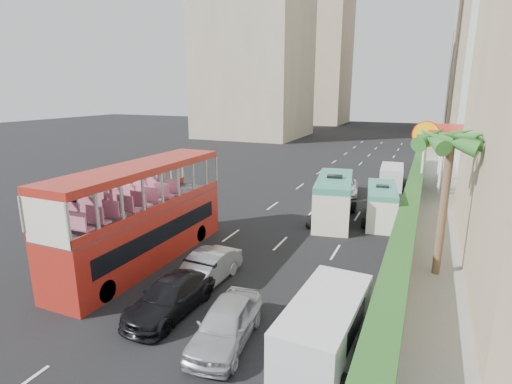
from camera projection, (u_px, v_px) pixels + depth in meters
The scene contains 18 objects.
ground_plane at pixel (251, 282), 18.44m from camera, with size 200.00×200.00×0.00m, color black.
double_decker_bus at pixel (143, 214), 20.13m from camera, with size 2.50×11.00×5.06m, color #A22017.
car_silver_lane_a at pixel (206, 284), 18.25m from camera, with size 1.52×4.36×1.44m, color #BABCC1.
car_silver_lane_b at pixel (226, 342), 14.05m from camera, with size 1.73×4.30×1.46m, color #BABCC1.
car_black at pixel (171, 312), 15.97m from camera, with size 1.90×4.66×1.35m, color black.
van_asset at pixel (344, 194), 33.92m from camera, with size 2.10×4.56×1.27m, color silver.
minibus_near at pixel (334, 199), 26.85m from camera, with size 2.22×6.65×2.95m, color silver.
minibus_far at pixel (381, 205), 26.57m from camera, with size 1.80×5.40×2.40m, color silver.
panel_van_near at pixel (325, 328), 13.12m from camera, with size 2.02×5.05×2.02m, color silver.
panel_van_far at pixel (391, 177), 36.29m from camera, with size 1.91×4.77×1.91m, color silver.
sidewalk at pixel (449, 184), 37.14m from camera, with size 6.00×120.00×0.18m, color #99968C.
kerb_wall at pixel (411, 205), 28.31m from camera, with size 0.30×44.00×1.00m, color silver.
hedge at pixel (413, 193), 28.10m from camera, with size 1.10×44.00×0.70m, color #2D6626.
palm_tree at pixel (443, 208), 18.14m from camera, with size 0.36×0.36×6.40m, color brown.
shell_station at pixel (466, 160), 34.32m from camera, with size 6.50×8.00×5.50m, color silver.
tower_far_a at pixel (498, 20), 79.22m from camera, with size 14.00×14.00×44.00m, color tan.
tower_far_b at pixel (484, 43), 99.26m from camera, with size 14.00×14.00×40.00m, color tan.
tower_left_b at pixel (317, 31), 101.15m from camera, with size 16.00×16.00×46.00m, color tan.
Camera 1 is at (6.91, -15.34, 8.62)m, focal length 28.00 mm.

